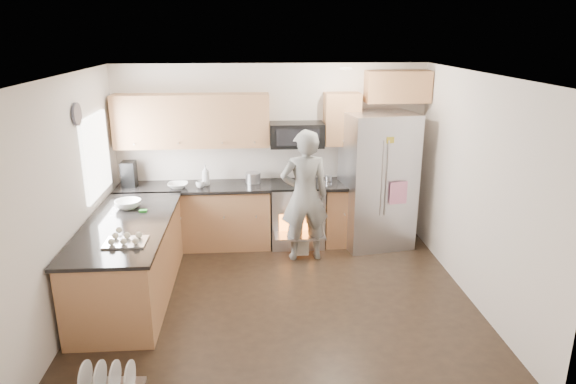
{
  "coord_description": "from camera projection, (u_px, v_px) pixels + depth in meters",
  "views": [
    {
      "loc": [
        -0.28,
        -5.38,
        3.04
      ],
      "look_at": [
        0.13,
        0.5,
        1.18
      ],
      "focal_mm": 32.0,
      "sensor_mm": 36.0,
      "label": 1
    }
  ],
  "objects": [
    {
      "name": "room_shell",
      "position": [
        275.0,
        162.0,
        5.56
      ],
      "size": [
        4.54,
        4.04,
        2.62
      ],
      "color": "silver",
      "rests_on": "ground"
    },
    {
      "name": "stove_range",
      "position": [
        297.0,
        200.0,
        7.48
      ],
      "size": [
        0.76,
        0.97,
        1.79
      ],
      "color": "#B7B7BC",
      "rests_on": "ground"
    },
    {
      "name": "ground",
      "position": [
        280.0,
        300.0,
        6.05
      ],
      "size": [
        4.5,
        4.5,
        0.0
      ],
      "primitive_type": "plane",
      "color": "black",
      "rests_on": "ground"
    },
    {
      "name": "peninsula",
      "position": [
        130.0,
        259.0,
        6.03
      ],
      "size": [
        0.96,
        2.36,
        1.03
      ],
      "color": "#A47041",
      "rests_on": "ground"
    },
    {
      "name": "refrigerator",
      "position": [
        377.0,
        180.0,
        7.37
      ],
      "size": [
        1.07,
        0.9,
        1.95
      ],
      "rotation": [
        0.0,
        0.0,
        0.17
      ],
      "color": "#B7B7BC",
      "rests_on": "ground"
    },
    {
      "name": "person",
      "position": [
        305.0,
        196.0,
        6.91
      ],
      "size": [
        0.7,
        0.5,
        1.82
      ],
      "primitive_type": "imported",
      "rotation": [
        0.0,
        0.0,
        3.24
      ],
      "color": "gray",
      "rests_on": "ground"
    },
    {
      "name": "back_cabinet_run",
      "position": [
        232.0,
        181.0,
        7.38
      ],
      "size": [
        4.45,
        0.64,
        2.5
      ],
      "color": "#A47041",
      "rests_on": "ground"
    }
  ]
}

